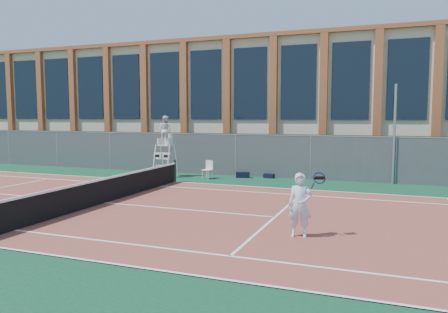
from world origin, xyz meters
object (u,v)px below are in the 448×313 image
(umpire_chair, at_px, (165,132))
(plastic_chair, at_px, (208,168))
(steel_pole, at_px, (394,134))
(tennis_player, at_px, (300,205))

(umpire_chair, distance_m, plastic_chair, 2.99)
(plastic_chair, bearing_deg, steel_pole, 9.51)
(umpire_chair, bearing_deg, plastic_chair, 4.32)
(umpire_chair, xyz_separation_m, plastic_chair, (2.36, 0.18, -1.81))
(steel_pole, distance_m, tennis_player, 11.01)
(plastic_chair, height_order, tennis_player, tennis_player)
(tennis_player, bearing_deg, steel_pole, 77.66)
(tennis_player, bearing_deg, plastic_chair, 125.24)
(steel_pole, height_order, plastic_chair, steel_pole)
(steel_pole, bearing_deg, umpire_chair, -171.58)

